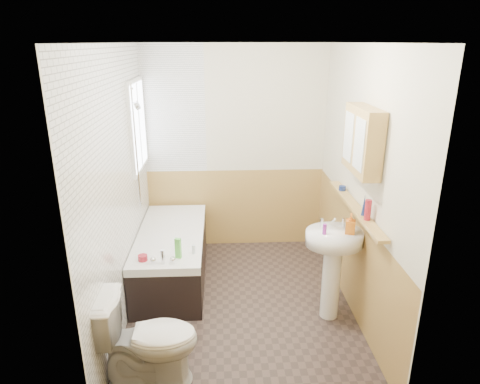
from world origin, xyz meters
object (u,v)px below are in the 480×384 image
toilet (147,339)px  sink (333,256)px  bathtub (172,254)px  pine_shelf (355,207)px  medicine_cabinet (362,140)px

toilet → sink: size_ratio=0.77×
bathtub → toilet: 1.53m
bathtub → sink: bearing=-26.1°
bathtub → sink: size_ratio=1.58×
bathtub → pine_shelf: (1.77, -0.66, 0.78)m
medicine_cabinet → bathtub: bearing=156.3°
sink → medicine_cabinet: bearing=9.2°
bathtub → medicine_cabinet: (1.74, -0.76, 1.43)m
pine_shelf → medicine_cabinet: size_ratio=2.36×
toilet → pine_shelf: (1.80, 0.87, 0.70)m
toilet → sink: sink is taller
sink → pine_shelf: 0.50m
toilet → sink: bearing=-64.5°
pine_shelf → medicine_cabinet: (-0.03, -0.11, 0.65)m
bathtub → toilet: bearing=-91.1°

